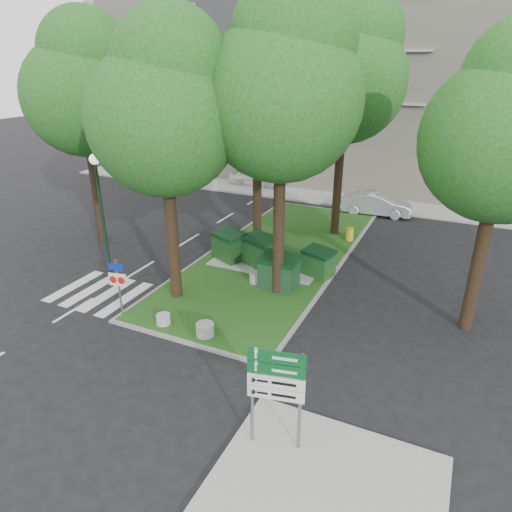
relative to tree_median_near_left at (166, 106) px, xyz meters
The scene contains 26 objects.
ground 7.88m from the tree_median_near_left, 61.12° to the right, with size 120.00×120.00×0.00m, color black.
median_island 9.27m from the tree_median_near_left, 70.64° to the left, with size 6.00×16.00×0.12m, color #194B15.
median_kerb 9.28m from the tree_median_near_left, 70.64° to the left, with size 6.30×16.30×0.10m, color gray.
sidewalk_corner 12.33m from the tree_median_near_left, 37.45° to the right, with size 5.00×4.00×0.12m, color #999993.
building_sidewalk 17.57m from the tree_median_near_left, 84.94° to the left, with size 42.00×3.00×0.12m, color #999993.
zebra_crossing 7.75m from the tree_median_near_left, 155.64° to the right, with size 5.00×3.00×0.01m, color silver.
apartment_building 23.49m from the tree_median_near_left, 86.55° to the left, with size 41.00×12.00×16.00m, color tan.
tree_median_near_left is the anchor object (origin of this frame).
tree_median_near_right 4.09m from the tree_median_near_left, 29.74° to the left, with size 5.60×5.60×11.46m.
tree_median_mid 6.53m from the tree_median_near_left, 85.60° to the left, with size 4.80×4.80×9.99m.
tree_median_far 10.24m from the tree_median_near_left, 68.72° to the left, with size 5.80×5.80×11.93m.
tree_street_left 7.83m from the tree_median_near_left, 153.43° to the left, with size 5.40×5.40×11.00m.
tree_street_right 10.80m from the tree_median_near_left, 13.39° to the left, with size 5.00×5.00×10.06m.
dumpster_a 7.65m from the tree_median_near_left, 88.47° to the left, with size 1.79×1.57×1.39m.
dumpster_b 7.83m from the tree_median_near_left, 66.86° to the left, with size 1.81×1.56×1.41m.
dumpster_c 7.67m from the tree_median_near_left, 35.06° to the left, with size 1.55×1.11×1.42m.
dumpster_d 8.94m from the tree_median_near_left, 42.90° to the left, with size 1.53×1.28×1.22m.
bollard_left 7.35m from the tree_median_near_left, 71.19° to the right, with size 0.50×0.50×0.36m, color #B0B1AB.
bollard_right 7.67m from the tree_median_near_left, 40.42° to the right, with size 0.61×0.61×0.44m, color #A8A9A3.
bollard_mid 7.71m from the tree_median_near_left, 45.24° to the left, with size 0.60×0.60×0.43m, color #9D9C98.
litter_bin 12.04m from the tree_median_near_left, 62.21° to the left, with size 0.38×0.38×0.66m, color gold.
street_lamp 5.52m from the tree_median_near_left, behind, with size 0.43×0.43×5.34m.
traffic_sign_pole 6.33m from the tree_median_near_left, 118.61° to the right, with size 0.67×0.17×2.26m.
directional_sign 9.99m from the tree_median_near_left, 40.22° to the right, with size 1.33×0.34×2.70m.
car_white 18.75m from the tree_median_near_left, 104.99° to the left, with size 1.63×4.06×1.38m, color white.
car_silver 16.16m from the tree_median_near_left, 70.53° to the left, with size 1.44×4.13×1.36m, color #AEB0B6.
Camera 1 is at (8.15, -10.69, 8.78)m, focal length 32.00 mm.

